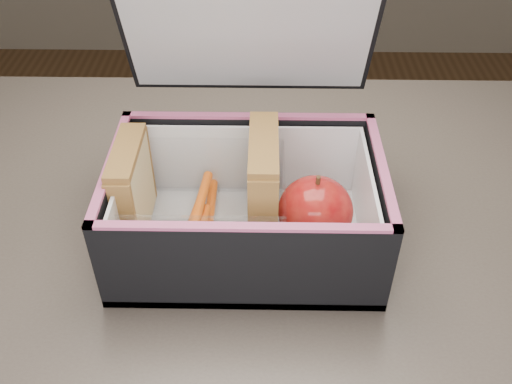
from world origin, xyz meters
TOP-DOWN VIEW (x-y plane):
  - kitchen_table at (0.00, 0.00)m, footprint 1.20×0.80m
  - lunch_bag at (-0.05, 0.04)m, footprint 0.28×0.25m
  - plastic_tub at (-0.10, 0.04)m, footprint 0.18×0.13m
  - sandwich_left at (-0.17, 0.04)m, footprint 0.03×0.09m
  - sandwich_right at (-0.03, 0.04)m, footprint 0.03×0.10m
  - carrot_sticks at (-0.10, 0.04)m, footprint 0.03×0.14m
  - paper_napkin at (0.02, 0.03)m, footprint 0.10×0.10m
  - red_apple at (0.02, 0.02)m, footprint 0.08×0.08m

SIDE VIEW (x-z plane):
  - kitchen_table at x=0.00m, z-range 0.28..1.03m
  - paper_napkin at x=0.02m, z-range 0.76..0.77m
  - carrot_sticks at x=-0.10m, z-range 0.77..0.80m
  - plastic_tub at x=-0.10m, z-range 0.76..0.84m
  - red_apple at x=0.02m, z-range 0.77..0.85m
  - lunch_bag at x=-0.05m, z-range 0.68..0.95m
  - sandwich_left at x=-0.17m, z-range 0.77..0.87m
  - sandwich_right at x=-0.03m, z-range 0.77..0.88m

